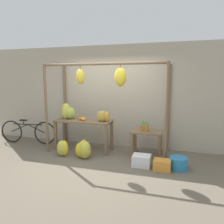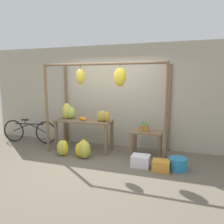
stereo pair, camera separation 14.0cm
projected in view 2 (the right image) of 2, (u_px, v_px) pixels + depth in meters
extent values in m
plane|color=#665B4C|center=(94.00, 164.00, 4.89)|extent=(20.00, 20.00, 0.00)
cube|color=#B2A893|center=(115.00, 96.00, 6.10)|extent=(8.00, 0.08, 2.80)
cylinder|color=brown|center=(47.00, 109.00, 5.61)|extent=(0.07, 0.07, 2.25)
cylinder|color=brown|center=(166.00, 115.00, 4.68)|extent=(0.07, 0.07, 2.25)
cylinder|color=brown|center=(66.00, 104.00, 6.53)|extent=(0.07, 0.07, 2.25)
cylinder|color=brown|center=(169.00, 109.00, 5.60)|extent=(0.07, 0.07, 2.25)
cylinder|color=brown|center=(101.00, 64.00, 4.98)|extent=(2.99, 0.06, 0.06)
cylinder|color=brown|center=(80.00, 67.00, 5.15)|extent=(0.02, 0.02, 0.08)
ellipsoid|color=gold|center=(80.00, 77.00, 5.18)|extent=(0.21, 0.19, 0.36)
cylinder|color=brown|center=(120.00, 66.00, 4.85)|extent=(0.02, 0.02, 0.06)
ellipsoid|color=yellow|center=(120.00, 77.00, 4.88)|extent=(0.27, 0.25, 0.42)
cube|color=brown|center=(84.00, 121.00, 5.76)|extent=(1.51, 0.57, 0.04)
cube|color=brown|center=(56.00, 136.00, 5.82)|extent=(0.07, 0.07, 0.77)
cube|color=brown|center=(106.00, 140.00, 5.38)|extent=(0.07, 0.07, 0.77)
cube|color=brown|center=(65.00, 132.00, 6.26)|extent=(0.07, 0.07, 0.77)
cube|color=brown|center=(112.00, 136.00, 5.82)|extent=(0.07, 0.07, 0.77)
cube|color=brown|center=(147.00, 132.00, 5.29)|extent=(0.75, 0.53, 0.04)
cube|color=brown|center=(131.00, 146.00, 5.24)|extent=(0.07, 0.07, 0.59)
cube|color=brown|center=(159.00, 148.00, 5.03)|extent=(0.07, 0.07, 0.59)
cube|color=brown|center=(135.00, 141.00, 5.64)|extent=(0.07, 0.07, 0.59)
cube|color=brown|center=(161.00, 143.00, 5.44)|extent=(0.07, 0.07, 0.59)
ellipsoid|color=#9EB247|center=(71.00, 113.00, 5.90)|extent=(0.35, 0.37, 0.32)
ellipsoid|color=gold|center=(69.00, 112.00, 6.00)|extent=(0.23, 0.21, 0.34)
ellipsoid|color=gold|center=(67.00, 111.00, 5.89)|extent=(0.28, 0.29, 0.43)
sphere|color=orange|center=(81.00, 118.00, 5.75)|extent=(0.08, 0.08, 0.08)
sphere|color=orange|center=(83.00, 119.00, 5.70)|extent=(0.09, 0.09, 0.09)
sphere|color=orange|center=(83.00, 119.00, 5.70)|extent=(0.09, 0.09, 0.09)
sphere|color=orange|center=(84.00, 118.00, 5.73)|extent=(0.09, 0.09, 0.09)
sphere|color=orange|center=(83.00, 119.00, 5.68)|extent=(0.08, 0.08, 0.08)
sphere|color=orange|center=(84.00, 119.00, 5.64)|extent=(0.08, 0.08, 0.08)
cylinder|color=#A3702D|center=(146.00, 128.00, 5.22)|extent=(0.13, 0.13, 0.17)
cone|color=#428442|center=(146.00, 123.00, 5.20)|extent=(0.09, 0.09, 0.10)
cylinder|color=olive|center=(143.00, 128.00, 5.24)|extent=(0.14, 0.14, 0.15)
cone|color=#428442|center=(143.00, 122.00, 5.22)|extent=(0.10, 0.10, 0.13)
ellipsoid|color=yellow|center=(64.00, 148.00, 5.39)|extent=(0.29, 0.28, 0.39)
ellipsoid|color=gold|center=(62.00, 148.00, 5.39)|extent=(0.34, 0.33, 0.39)
ellipsoid|color=gold|center=(85.00, 150.00, 5.20)|extent=(0.28, 0.31, 0.43)
ellipsoid|color=gold|center=(84.00, 148.00, 5.33)|extent=(0.24, 0.25, 0.43)
ellipsoid|color=yellow|center=(79.00, 150.00, 5.30)|extent=(0.26, 0.27, 0.36)
ellipsoid|color=yellow|center=(82.00, 150.00, 5.23)|extent=(0.26, 0.25, 0.41)
cube|color=silver|center=(141.00, 161.00, 4.73)|extent=(0.39, 0.32, 0.25)
cylinder|color=teal|center=(178.00, 164.00, 4.56)|extent=(0.37, 0.37, 0.26)
torus|color=black|center=(14.00, 131.00, 6.58)|extent=(0.66, 0.11, 0.66)
torus|color=black|center=(46.00, 133.00, 6.37)|extent=(0.66, 0.11, 0.66)
cylinder|color=black|center=(29.00, 124.00, 6.44)|extent=(0.90, 0.14, 0.03)
cylinder|color=black|center=(21.00, 127.00, 6.51)|extent=(0.54, 0.09, 0.26)
cylinder|color=black|center=(38.00, 128.00, 6.40)|extent=(0.54, 0.09, 0.26)
cylinder|color=black|center=(25.00, 122.00, 6.46)|extent=(0.02, 0.02, 0.10)
cube|color=black|center=(25.00, 120.00, 6.45)|extent=(0.21, 0.10, 0.04)
cylinder|color=black|center=(42.00, 123.00, 6.35)|extent=(0.02, 0.02, 0.10)
ellipsoid|color=#B2993D|center=(103.00, 116.00, 5.52)|extent=(0.24, 0.23, 0.28)
ellipsoid|color=gold|center=(107.00, 117.00, 5.49)|extent=(0.19, 0.18, 0.26)
ellipsoid|color=#B2993D|center=(100.00, 116.00, 5.55)|extent=(0.14, 0.12, 0.27)
cube|color=orange|center=(161.00, 166.00, 4.51)|extent=(0.35, 0.28, 0.22)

